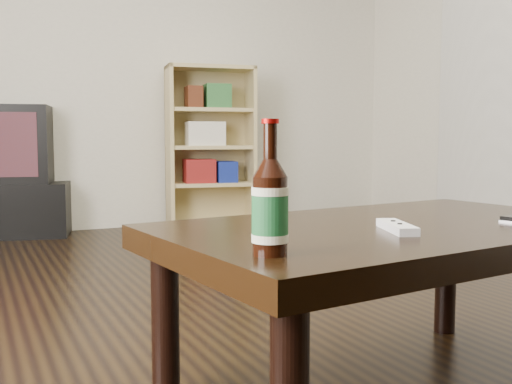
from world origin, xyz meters
name	(u,v)px	position (x,y,z in m)	size (l,w,h in m)	color
floor	(303,356)	(0.00, 0.00, -0.01)	(5.00, 6.00, 0.01)	black
wall_back	(102,51)	(0.00, 3.01, 1.35)	(5.00, 0.02, 2.70)	beige
tv_stand	(0,209)	(-0.75, 2.97, 0.19)	(0.94, 0.47, 0.38)	black
bookshelf	(209,144)	(0.76, 2.77, 0.65)	(0.71, 0.41, 1.24)	tan
coffee_table	(395,246)	(0.07, -0.35, 0.41)	(1.32, 0.86, 0.47)	black
beer_bottle	(270,208)	(-0.43, -0.60, 0.56)	(0.09, 0.09, 0.26)	black
remote	(397,227)	(-0.01, -0.46, 0.48)	(0.11, 0.19, 0.02)	silver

